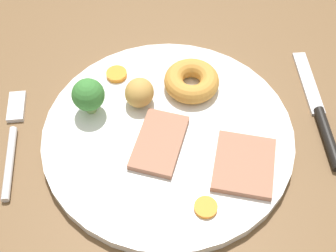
{
  "coord_description": "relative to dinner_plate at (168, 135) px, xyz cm",
  "views": [
    {
      "loc": [
        -6.65,
        -31.7,
        47.21
      ],
      "look_at": [
        -0.94,
        -1.8,
        6.0
      ],
      "focal_mm": 48.27,
      "sensor_mm": 36.0,
      "label": 1
    }
  ],
  "objects": [
    {
      "name": "dining_table",
      "position": [
        0.94,
        1.8,
        -2.5
      ],
      "size": [
        120.0,
        84.0,
        3.6
      ],
      "primitive_type": "cube",
      "color": "brown",
      "rests_on": "ground"
    },
    {
      "name": "dinner_plate",
      "position": [
        0.0,
        0.0,
        0.0
      ],
      "size": [
        29.05,
        29.05,
        1.4
      ],
      "primitive_type": "cylinder",
      "color": "white",
      "rests_on": "dining_table"
    },
    {
      "name": "meat_slice_main",
      "position": [
        7.21,
        -6.19,
        1.1
      ],
      "size": [
        8.74,
        9.36,
        0.8
      ],
      "primitive_type": "cube",
      "rotation": [
        0.0,
        0.0,
        4.33
      ],
      "color": "#9E664C",
      "rests_on": "dinner_plate"
    },
    {
      "name": "meat_slice_under",
      "position": [
        -1.3,
        -1.61,
        1.1
      ],
      "size": [
        8.08,
        9.6,
        0.8
      ],
      "primitive_type": "cube",
      "rotation": [
        0.0,
        0.0,
        4.26
      ],
      "color": "#9E664C",
      "rests_on": "dinner_plate"
    },
    {
      "name": "yorkshire_pudding",
      "position": [
        4.09,
        6.06,
        1.87
      ],
      "size": [
        6.77,
        6.77,
        2.34
      ],
      "primitive_type": "torus",
      "color": "#C68938",
      "rests_on": "dinner_plate"
    },
    {
      "name": "roast_potato_left",
      "position": [
        -2.5,
        4.95,
        2.4
      ],
      "size": [
        4.73,
        4.86,
        3.4
      ],
      "primitive_type": "ellipsoid",
      "rotation": [
        0.0,
        0.0,
        1.12
      ],
      "color": "#BC8C42",
      "rests_on": "dinner_plate"
    },
    {
      "name": "carrot_coin_front",
      "position": [
        -4.76,
        9.72,
        1.0
      ],
      "size": [
        2.6,
        2.6,
        0.6
      ],
      "primitive_type": "cylinder",
      "color": "orange",
      "rests_on": "dinner_plate"
    },
    {
      "name": "carrot_coin_back",
      "position": [
        1.95,
        -10.33,
        0.95
      ],
      "size": [
        2.43,
        2.43,
        0.5
      ],
      "primitive_type": "cylinder",
      "color": "orange",
      "rests_on": "dinner_plate"
    },
    {
      "name": "broccoli_floret",
      "position": [
        -8.4,
        4.76,
        3.45
      ],
      "size": [
        3.82,
        3.82,
        4.74
      ],
      "color": "#8CB766",
      "rests_on": "dinner_plate"
    },
    {
      "name": "fork",
      "position": [
        -17.9,
        3.13,
        -0.31
      ],
      "size": [
        2.67,
        15.32,
        0.9
      ],
      "rotation": [
        0.0,
        0.0,
        1.49
      ],
      "color": "silver",
      "rests_on": "dining_table"
    },
    {
      "name": "knife",
      "position": [
        18.66,
        -0.57,
        -0.25
      ],
      "size": [
        3.75,
        18.54,
        1.2
      ],
      "rotation": [
        0.0,
        0.0,
        1.45
      ],
      "color": "black",
      "rests_on": "dining_table"
    }
  ]
}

